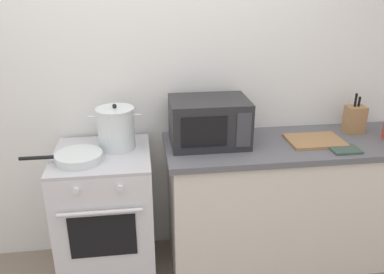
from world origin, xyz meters
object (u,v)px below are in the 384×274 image
cutting_board (315,141)px  knife_block (355,119)px  stove (107,217)px  stock_pot (116,128)px  oven_mitt (345,149)px  microwave (209,122)px  frying_pan (78,157)px

cutting_board → knife_block: (0.34, 0.14, 0.09)m
stove → knife_block: knife_block is taller
cutting_board → knife_block: bearing=22.1°
stock_pot → cutting_board: (1.30, -0.08, -0.12)m
oven_mitt → cutting_board: bearing=128.7°
microwave → oven_mitt: (0.83, -0.24, -0.14)m
cutting_board → oven_mitt: bearing=-51.3°
cutting_board → oven_mitt: cutting_board is taller
stock_pot → cutting_board: size_ratio=0.89×
oven_mitt → microwave: bearing=164.0°
frying_pan → cutting_board: size_ratio=1.33×
stove → stock_pot: 0.61m
cutting_board → stock_pot: bearing=176.3°
stock_pot → frying_pan: bearing=-141.6°
microwave → cutting_board: 0.72m
microwave → stove: bearing=-173.5°
frying_pan → microwave: microwave is taller
stove → oven_mitt: oven_mitt is taller
oven_mitt → knife_block: bearing=54.2°
stock_pot → cutting_board: bearing=-3.7°
stove → knife_block: bearing=4.6°
stove → cutting_board: bearing=0.0°
stove → frying_pan: (-0.13, -0.09, 0.48)m
frying_pan → stock_pot: bearing=38.4°
frying_pan → knife_block: (1.86, 0.23, 0.07)m
microwave → knife_block: size_ratio=1.77×
cutting_board → knife_block: knife_block is taller
frying_pan → microwave: bearing=11.9°
knife_block → microwave: bearing=-176.6°
microwave → knife_block: 1.05m
stove → oven_mitt: size_ratio=5.11×
stock_pot → frying_pan: 0.30m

